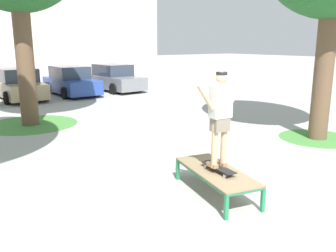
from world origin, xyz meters
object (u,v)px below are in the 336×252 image
(car_blue, at_px, (71,82))
(skate_box, at_px, (216,173))
(car_tan, at_px, (19,85))
(car_grey, at_px, (114,79))
(skateboard, at_px, (218,168))
(skater, at_px, (220,113))

(car_blue, bearing_deg, skate_box, -100.44)
(car_tan, bearing_deg, car_grey, 1.42)
(skateboard, bearing_deg, skate_box, 77.16)
(skater, xyz_separation_m, car_grey, (5.19, 14.09, -0.84))
(car_tan, xyz_separation_m, car_grey, (5.24, 0.13, 0.00))
(car_tan, distance_m, car_blue, 2.62)
(skateboard, bearing_deg, skater, 83.59)
(skate_box, height_order, car_blue, car_blue)
(car_grey, bearing_deg, car_blue, -176.89)
(skate_box, bearing_deg, car_grey, 69.74)
(car_grey, bearing_deg, skate_box, -110.26)
(skate_box, relative_size, car_tan, 0.48)
(car_blue, bearing_deg, skateboard, -100.45)
(skateboard, bearing_deg, car_tan, 90.20)
(car_blue, bearing_deg, skater, -100.45)
(car_tan, bearing_deg, skateboard, -89.80)
(skater, bearing_deg, car_grey, 69.78)
(skater, relative_size, car_tan, 0.40)
(car_blue, relative_size, car_grey, 0.98)
(skateboard, relative_size, skater, 0.48)
(skate_box, height_order, skater, skater)
(skate_box, xyz_separation_m, skateboard, (-0.02, -0.07, 0.12))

